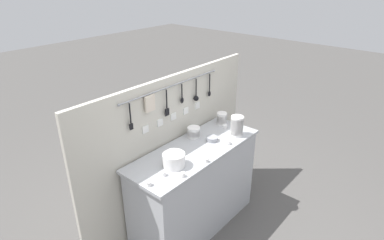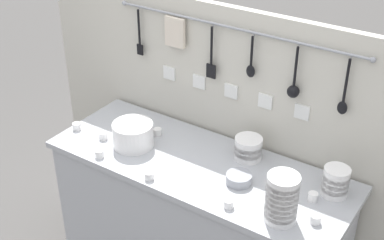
{
  "view_description": "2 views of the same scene",
  "coord_description": "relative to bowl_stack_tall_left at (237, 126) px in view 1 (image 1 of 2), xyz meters",
  "views": [
    {
      "loc": [
        -2.05,
        -1.72,
        2.52
      ],
      "look_at": [
        -0.01,
        0.03,
        1.25
      ],
      "focal_mm": 30.0,
      "sensor_mm": 36.0,
      "label": 1
    },
    {
      "loc": [
        1.11,
        -1.72,
        2.39
      ],
      "look_at": [
        -0.02,
        -0.03,
        1.19
      ],
      "focal_mm": 50.0,
      "sensor_mm": 36.0,
      "label": 2
    }
  ],
  "objects": [
    {
      "name": "ground_plane",
      "position": [
        -0.49,
        0.15,
        -1.06
      ],
      "size": [
        20.0,
        20.0,
        0.0
      ],
      "primitive_type": "plane",
      "color": "#514F4C"
    },
    {
      "name": "counter",
      "position": [
        -0.49,
        0.15,
        -0.58
      ],
      "size": [
        1.46,
        0.54,
        0.96
      ],
      "color": "#ADAFB5",
      "rests_on": "ground"
    },
    {
      "name": "back_wall",
      "position": [
        -0.49,
        0.46,
        -0.25
      ],
      "size": [
        2.26,
        0.09,
        1.62
      ],
      "color": "beige",
      "rests_on": "ground"
    },
    {
      "name": "bowl_stack_tall_left",
      "position": [
        0.0,
        0.0,
        0.0
      ],
      "size": [
        0.13,
        0.13,
        0.21
      ],
      "color": "white",
      "rests_on": "counter"
    },
    {
      "name": "bowl_stack_back_corner",
      "position": [
        0.12,
        0.28,
        -0.04
      ],
      "size": [
        0.11,
        0.11,
        0.13
      ],
      "color": "white",
      "rests_on": "counter"
    },
    {
      "name": "bowl_stack_wide_centre",
      "position": [
        -0.32,
        0.31,
        -0.05
      ],
      "size": [
        0.13,
        0.13,
        0.11
      ],
      "color": "white",
      "rests_on": "counter"
    },
    {
      "name": "plate_stack",
      "position": [
        -0.83,
        0.1,
        -0.05
      ],
      "size": [
        0.2,
        0.2,
        0.12
      ],
      "color": "white",
      "rests_on": "counter"
    },
    {
      "name": "steel_mixing_bowl",
      "position": [
        -0.26,
        0.12,
        -0.08
      ],
      "size": [
        0.12,
        0.12,
        0.04
      ],
      "color": "#93969E",
      "rests_on": "counter"
    },
    {
      "name": "cup_centre",
      "position": [
        -0.9,
        -0.07,
        -0.09
      ],
      "size": [
        0.04,
        0.04,
        0.04
      ],
      "color": "white",
      "rests_on": "counter"
    },
    {
      "name": "cup_front_right",
      "position": [
        0.06,
        0.19,
        -0.09
      ],
      "size": [
        0.04,
        0.04,
        0.04
      ],
      "color": "white",
      "rests_on": "counter"
    },
    {
      "name": "cup_mid_row",
      "position": [
        -0.6,
        -0.08,
        -0.09
      ],
      "size": [
        0.04,
        0.04,
        0.04
      ],
      "color": "white",
      "rests_on": "counter"
    },
    {
      "name": "cup_edge_near",
      "position": [
        0.13,
        0.06,
        -0.09
      ],
      "size": [
        0.04,
        0.04,
        0.04
      ],
      "color": "white",
      "rests_on": "counter"
    },
    {
      "name": "cup_edge_far",
      "position": [
        -0.79,
        0.24,
        -0.09
      ],
      "size": [
        0.04,
        0.04,
        0.04
      ],
      "color": "white",
      "rests_on": "counter"
    },
    {
      "name": "cup_back_left",
      "position": [
        -1.17,
        0.05,
        -0.09
      ],
      "size": [
        0.04,
        0.04,
        0.04
      ],
      "color": "white",
      "rests_on": "counter"
    },
    {
      "name": "cup_by_caddy",
      "position": [
        -1.0,
        0.06,
        -0.09
      ],
      "size": [
        0.04,
        0.04,
        0.04
      ],
      "color": "white",
      "rests_on": "counter"
    },
    {
      "name": "cup_beside_plates",
      "position": [
        -0.21,
        -0.05,
        -0.09
      ],
      "size": [
        0.04,
        0.04,
        0.04
      ],
      "color": "white",
      "rests_on": "counter"
    }
  ]
}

